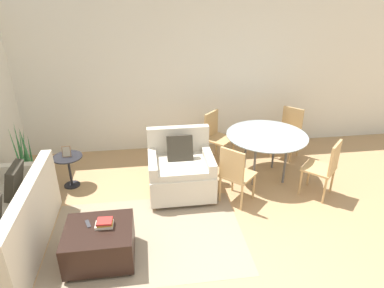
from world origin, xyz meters
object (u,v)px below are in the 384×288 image
object	(u,v)px
book_stack	(105,223)
tv_remote_primary	(88,224)
couch	(7,230)
dining_chair_far_right	(289,129)
dining_chair_far_left	(216,134)
ottoman	(100,243)
side_table	(69,165)
armchair	(181,171)
dining_table	(266,139)
dining_chair_near_right	(326,166)
potted_plant	(29,177)
picture_frame	(66,152)
dining_chair_near_left	(235,172)

from	to	relation	value
book_stack	tv_remote_primary	size ratio (longest dim) A/B	1.38
couch	dining_chair_far_right	world-z (taller)	couch
dining_chair_far_left	dining_chair_far_right	size ratio (longest dim) A/B	1.00
dining_chair_far_left	dining_chair_far_right	xyz separation A→B (m)	(1.36, 0.00, 0.00)
ottoman	side_table	bearing A→B (deg)	110.23
couch	armchair	xyz separation A→B (m)	(2.16, 0.99, 0.06)
dining_chair_far_left	dining_table	bearing A→B (deg)	-45.00
armchair	book_stack	size ratio (longest dim) A/B	4.74
tv_remote_primary	dining_chair_near_right	xyz separation A→B (m)	(3.28, 0.79, 0.07)
book_stack	dining_chair_near_right	size ratio (longest dim) A/B	0.23
potted_plant	side_table	bearing A→B (deg)	9.79
side_table	dining_chair_near_right	world-z (taller)	dining_chair_near_right
armchair	picture_frame	xyz separation A→B (m)	(-1.70, 0.43, 0.23)
dining_table	dining_chair_near_right	bearing A→B (deg)	-45.00
armchair	dining_chair_near_right	distance (m)	2.13
dining_chair_far_left	side_table	bearing A→B (deg)	-167.31
picture_frame	dining_chair_far_left	size ratio (longest dim) A/B	0.19
dining_table	picture_frame	bearing A→B (deg)	177.57
ottoman	dining_chair_far_left	size ratio (longest dim) A/B	0.85
couch	dining_table	size ratio (longest dim) A/B	1.49
side_table	tv_remote_primary	bearing A→B (deg)	-72.39
dining_table	dining_chair_far_left	size ratio (longest dim) A/B	1.42
book_stack	side_table	xyz separation A→B (m)	(-0.70, 1.66, -0.11)
armchair	book_stack	xyz separation A→B (m)	(-1.00, -1.24, 0.11)
couch	side_table	world-z (taller)	couch
dining_chair_near_left	ottoman	bearing A→B (deg)	-153.80
book_stack	dining_chair_far_left	size ratio (longest dim) A/B	0.23
tv_remote_primary	dining_chair_near_left	world-z (taller)	dining_chair_near_left
dining_table	potted_plant	bearing A→B (deg)	179.51
picture_frame	ottoman	bearing A→B (deg)	-69.77
side_table	picture_frame	world-z (taller)	picture_frame
book_stack	dining_table	xyz separation A→B (m)	(2.41, 1.53, 0.20)
couch	side_table	xyz separation A→B (m)	(0.46, 1.42, 0.06)
tv_remote_primary	dining_chair_near_left	size ratio (longest dim) A/B	0.16
potted_plant	side_table	world-z (taller)	potted_plant
ottoman	dining_chair_far_left	distance (m)	2.90
dining_table	armchair	bearing A→B (deg)	-168.19
dining_chair_near_left	couch	bearing A→B (deg)	-168.19
couch	potted_plant	size ratio (longest dim) A/B	1.65
potted_plant	dining_chair_far_left	world-z (taller)	potted_plant
dining_chair_near_left	dining_chair_far_left	xyz separation A→B (m)	(0.00, 1.36, 0.00)
armchair	dining_table	xyz separation A→B (m)	(1.41, 0.30, 0.31)
dining_chair_near_right	dining_chair_far_right	size ratio (longest dim) A/B	1.00
ottoman	dining_chair_far_right	bearing A→B (deg)	35.38
ottoman	side_table	xyz separation A→B (m)	(-0.63, 1.70, 0.13)
couch	dining_chair_near_right	xyz separation A→B (m)	(4.25, 0.60, 0.20)
book_stack	dining_chair_near_left	world-z (taller)	dining_chair_near_left
book_stack	dining_chair_near_left	distance (m)	1.93
tv_remote_primary	dining_chair_far_right	size ratio (longest dim) A/B	0.16
picture_frame	dining_table	bearing A→B (deg)	-2.43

